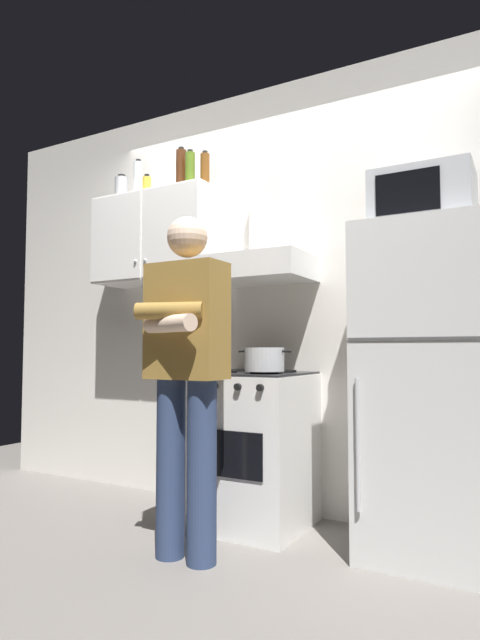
% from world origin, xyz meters
% --- Properties ---
extents(ground_plane, '(7.00, 7.00, 0.00)m').
position_xyz_m(ground_plane, '(0.00, 0.00, 0.00)').
color(ground_plane, slate).
extents(back_wall_tiled, '(4.80, 0.10, 2.70)m').
position_xyz_m(back_wall_tiled, '(0.00, 0.60, 1.35)').
color(back_wall_tiled, silver).
rests_on(back_wall_tiled, ground_plane).
extents(upper_cabinet, '(0.90, 0.37, 0.60)m').
position_xyz_m(upper_cabinet, '(-0.85, 0.37, 1.75)').
color(upper_cabinet, white).
extents(stove_oven, '(0.60, 0.62, 0.87)m').
position_xyz_m(stove_oven, '(-0.05, 0.25, 0.43)').
color(stove_oven, white).
rests_on(stove_oven, ground_plane).
extents(range_hood, '(0.60, 0.44, 0.75)m').
position_xyz_m(range_hood, '(-0.05, 0.38, 1.60)').
color(range_hood, white).
extents(refrigerator, '(0.60, 0.62, 1.60)m').
position_xyz_m(refrigerator, '(0.90, 0.25, 0.80)').
color(refrigerator, silver).
rests_on(refrigerator, ground_plane).
extents(microwave, '(0.48, 0.37, 0.28)m').
position_xyz_m(microwave, '(0.90, 0.27, 1.74)').
color(microwave, '#B7BABF').
rests_on(microwave, refrigerator).
extents(person_standing, '(0.38, 0.33, 1.64)m').
position_xyz_m(person_standing, '(-0.10, -0.36, 0.90)').
color(person_standing, navy).
rests_on(person_standing, ground_plane).
extents(cooking_pot, '(0.32, 0.22, 0.13)m').
position_xyz_m(cooking_pot, '(0.08, 0.13, 0.94)').
color(cooking_pot, '#B7BABF').
rests_on(cooking_pot, stove_oven).
extents(bottle_spice_jar, '(0.06, 0.06, 0.16)m').
position_xyz_m(bottle_spice_jar, '(-0.94, 0.37, 2.12)').
color(bottle_spice_jar, gold).
rests_on(bottle_spice_jar, upper_cabinet).
extents(bottle_beer_brown, '(0.06, 0.06, 0.25)m').
position_xyz_m(bottle_beer_brown, '(-0.49, 0.41, 2.17)').
color(bottle_beer_brown, brown).
rests_on(bottle_beer_brown, upper_cabinet).
extents(bottle_rum_dark, '(0.07, 0.07, 0.30)m').
position_xyz_m(bottle_rum_dark, '(-0.67, 0.38, 2.19)').
color(bottle_rum_dark, '#47230F').
rests_on(bottle_rum_dark, upper_cabinet).
extents(bottle_olive_oil, '(0.06, 0.06, 0.26)m').
position_xyz_m(bottle_olive_oil, '(-0.57, 0.35, 2.17)').
color(bottle_olive_oil, '#4C6B19').
rests_on(bottle_olive_oil, upper_cabinet).
extents(bottle_vodka_clear, '(0.07, 0.07, 0.30)m').
position_xyz_m(bottle_vodka_clear, '(-1.06, 0.42, 2.19)').
color(bottle_vodka_clear, silver).
rests_on(bottle_vodka_clear, upper_cabinet).
extents(bottle_canister_steel, '(0.10, 0.10, 0.19)m').
position_xyz_m(bottle_canister_steel, '(-1.17, 0.37, 2.14)').
color(bottle_canister_steel, '#B2B5BA').
rests_on(bottle_canister_steel, upper_cabinet).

